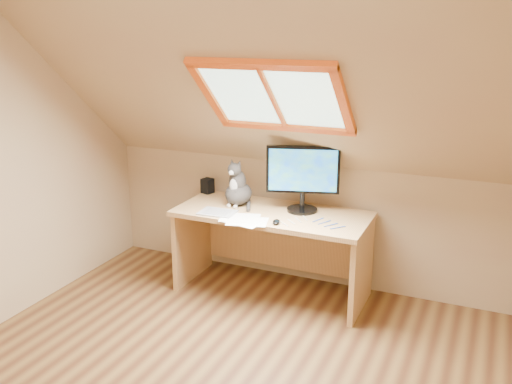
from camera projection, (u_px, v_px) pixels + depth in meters
The scene contains 9 objects.
room_shell at pixel (189, 161), 2.86m from camera, with size 3.52×3.52×2.41m.
desk at pixel (275, 235), 4.54m from camera, with size 1.51×0.66×0.69m.
monitor at pixel (303, 174), 4.35m from camera, with size 0.55×0.24×0.52m.
cat at pixel (238, 188), 4.55m from camera, with size 0.23×0.27×0.39m.
desk_speaker at pixel (208, 186), 4.89m from camera, with size 0.09×0.09×0.13m, color black.
graphics_tablet at pixel (218, 213), 4.38m from camera, with size 0.28×0.20×0.01m, color #B2B2B7.
mouse at pixel (276, 222), 4.15m from camera, with size 0.05×0.09×0.03m, color black.
papers at pixel (246, 220), 4.23m from camera, with size 0.35×0.30×0.01m.
cables at pixel (315, 223), 4.17m from camera, with size 0.51×0.26×0.01m.
Camera 1 is at (1.43, -2.51, 2.10)m, focal length 40.00 mm.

